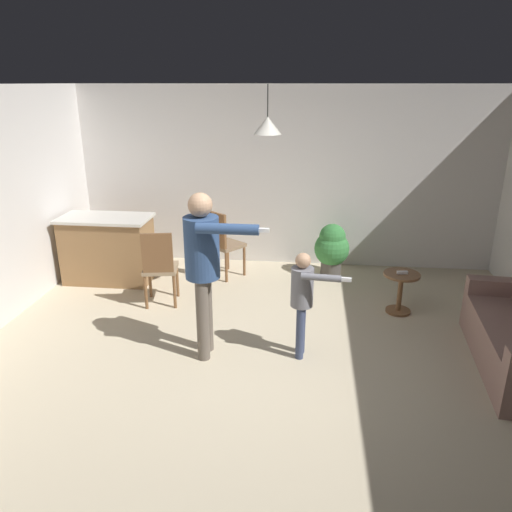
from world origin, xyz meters
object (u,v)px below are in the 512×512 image
(kitchen_counter, at_px, (108,249))
(spare_remote_on_table, at_px, (402,272))
(person_adult, at_px, (204,258))
(dining_chair_by_counter, at_px, (160,265))
(dining_chair_near_wall, at_px, (223,242))
(potted_plant_corner, at_px, (332,247))
(side_table_by_couch, at_px, (400,288))
(person_child, at_px, (303,294))

(kitchen_counter, bearing_deg, spare_remote_on_table, -8.73)
(person_adult, height_order, dining_chair_by_counter, person_adult)
(kitchen_counter, relative_size, dining_chair_near_wall, 1.26)
(person_adult, bearing_deg, potted_plant_corner, 150.51)
(side_table_by_couch, xyz_separation_m, person_child, (-1.18, -1.16, 0.38))
(side_table_by_couch, xyz_separation_m, dining_chair_near_wall, (-2.38, 0.91, 0.22))
(potted_plant_corner, bearing_deg, side_table_by_couch, -55.24)
(dining_chair_near_wall, relative_size, spare_remote_on_table, 7.69)
(kitchen_counter, relative_size, person_child, 1.10)
(kitchen_counter, height_order, side_table_by_couch, kitchen_counter)
(spare_remote_on_table, bearing_deg, dining_chair_near_wall, 158.77)
(side_table_by_couch, xyz_separation_m, spare_remote_on_table, (-0.00, -0.01, 0.21))
(kitchen_counter, distance_m, potted_plant_corner, 3.23)
(side_table_by_couch, relative_size, person_child, 0.46)
(person_child, bearing_deg, person_adult, -79.88)
(side_table_by_couch, height_order, person_adult, person_adult)
(kitchen_counter, distance_m, dining_chair_near_wall, 1.64)
(person_child, xyz_separation_m, dining_chair_by_counter, (-1.82, 1.03, -0.16))
(dining_chair_near_wall, height_order, spare_remote_on_table, dining_chair_near_wall)
(side_table_by_couch, height_order, person_child, person_child)
(dining_chair_by_counter, height_order, spare_remote_on_table, dining_chair_by_counter)
(spare_remote_on_table, bearing_deg, dining_chair_by_counter, -177.84)
(dining_chair_by_counter, relative_size, potted_plant_corner, 1.27)
(person_adult, bearing_deg, side_table_by_couch, 119.95)
(dining_chair_near_wall, bearing_deg, kitchen_counter, -131.14)
(kitchen_counter, bearing_deg, person_child, -32.09)
(side_table_by_couch, bearing_deg, person_adult, -150.20)
(dining_chair_near_wall, xyz_separation_m, potted_plant_corner, (1.58, 0.25, -0.11))
(person_child, xyz_separation_m, spare_remote_on_table, (1.18, 1.15, -0.17))
(kitchen_counter, bearing_deg, person_adult, -45.43)
(dining_chair_by_counter, bearing_deg, person_adult, -63.11)
(person_child, height_order, spare_remote_on_table, person_child)
(person_child, bearing_deg, kitchen_counter, -116.87)
(potted_plant_corner, xyz_separation_m, spare_remote_on_table, (0.80, -1.17, 0.11))
(potted_plant_corner, height_order, spare_remote_on_table, potted_plant_corner)
(potted_plant_corner, bearing_deg, dining_chair_near_wall, -171.04)
(kitchen_counter, xyz_separation_m, person_adult, (1.82, -1.84, 0.60))
(dining_chair_by_counter, height_order, dining_chair_near_wall, same)
(person_child, bearing_deg, side_table_by_couch, 139.62)
(person_adult, bearing_deg, dining_chair_by_counter, -143.24)
(kitchen_counter, relative_size, potted_plant_corner, 1.60)
(kitchen_counter, xyz_separation_m, potted_plant_corner, (3.18, 0.56, -0.04))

